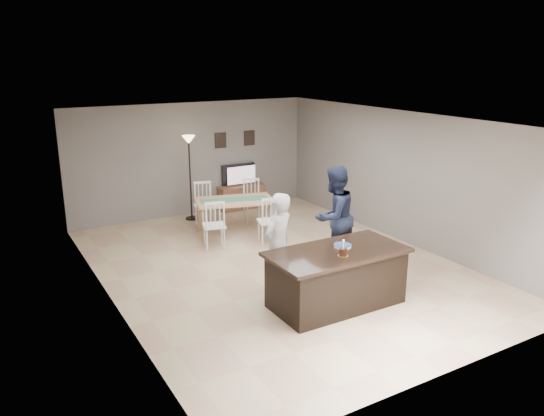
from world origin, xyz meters
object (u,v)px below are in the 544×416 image
floor_lamp (189,155)px  television (240,175)px  kitchen_island (336,277)px  birthday_cake (343,252)px  plate_stack (343,246)px  woman (278,245)px  tv_console (242,197)px  dining_table (235,206)px  man (334,217)px

floor_lamp → television: bearing=10.9°
kitchen_island → birthday_cake: (-0.06, -0.22, 0.51)m
kitchen_island → plate_stack: (0.16, 0.08, 0.47)m
kitchen_island → woman: size_ratio=1.26×
tv_console → dining_table: dining_table is taller
woman → floor_lamp: (0.36, 4.60, 0.69)m
man → woman: bearing=7.3°
plate_stack → television: bearing=79.4°
plate_stack → floor_lamp: 5.33m
television → dining_table: size_ratio=0.41×
kitchen_island → woman: bearing=128.5°
television → man: bearing=86.5°
birthday_cake → man: bearing=57.5°
birthday_cake → floor_lamp: bearing=91.9°
television → dining_table: television is taller
dining_table → tv_console: bearing=74.2°
woman → birthday_cake: 1.12m
birthday_cake → plate_stack: birthday_cake is taller
tv_console → plate_stack: (-1.04, -5.49, 0.62)m
television → tv_console: bearing=90.0°
birthday_cake → plate_stack: 0.37m
kitchen_island → floor_lamp: 5.48m
television → plate_stack: bearing=79.4°
birthday_cake → dining_table: birthday_cake is taller
television → floor_lamp: (-1.44, -0.28, 0.68)m
kitchen_island → tv_console: bearing=77.8°
tv_console → birthday_cake: bearing=-102.3°
tv_console → woman: size_ratio=0.70×
television → birthday_cake: 5.99m
man → dining_table: (-0.78, 2.50, -0.29)m
television → dining_table: bearing=59.9°
floor_lamp → dining_table: bearing=-75.1°
television → woman: (-1.80, -4.88, -0.01)m
television → woman: size_ratio=0.53×
dining_table → television: bearing=75.2°
kitchen_island → tv_console: (1.20, 5.57, -0.15)m
kitchen_island → television: bearing=78.0°
kitchen_island → dining_table: (0.16, 3.85, 0.19)m
kitchen_island → plate_stack: plate_stack is taller
dining_table → floor_lamp: 1.81m
kitchen_island → dining_table: 3.85m
tv_console → woman: bearing=-110.6°
dining_table → birthday_cake: bearing=-77.7°
woman → birthday_cake: (0.55, -0.98, 0.10)m
man → television: bearing=-107.1°
television → birthday_cake: bearing=77.9°
woman → man: bearing=179.1°
tv_console → man: 4.28m
television → floor_lamp: bearing=10.9°
kitchen_island → birthday_cake: 0.55m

